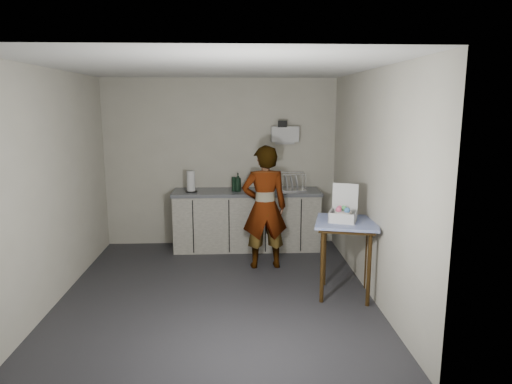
{
  "coord_description": "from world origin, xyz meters",
  "views": [
    {
      "loc": [
        0.23,
        -5.12,
        2.21
      ],
      "look_at": [
        0.49,
        0.45,
        1.13
      ],
      "focal_mm": 32.0,
      "sensor_mm": 36.0,
      "label": 1
    }
  ],
  "objects_px": {
    "dish_rack": "(292,186)",
    "soda_can": "(247,187)",
    "side_table": "(347,231)",
    "dark_bottle": "(234,184)",
    "bakery_box": "(343,213)",
    "paper_towel": "(191,182)",
    "kitchen_counter": "(247,221)",
    "soap_bottle": "(238,182)",
    "standing_man": "(265,207)"
  },
  "relations": [
    {
      "from": "dish_rack",
      "to": "soda_can",
      "type": "bearing_deg",
      "value": 179.03
    },
    {
      "from": "side_table",
      "to": "dark_bottle",
      "type": "relative_size",
      "value": 4.13
    },
    {
      "from": "dark_bottle",
      "to": "dish_rack",
      "type": "bearing_deg",
      "value": 1.79
    },
    {
      "from": "dish_rack",
      "to": "bakery_box",
      "type": "bearing_deg",
      "value": -78.85
    },
    {
      "from": "paper_towel",
      "to": "dish_rack",
      "type": "relative_size",
      "value": 0.83
    },
    {
      "from": "kitchen_counter",
      "to": "soap_bottle",
      "type": "distance_m",
      "value": 0.64
    },
    {
      "from": "side_table",
      "to": "dark_bottle",
      "type": "height_order",
      "value": "dark_bottle"
    },
    {
      "from": "standing_man",
      "to": "paper_towel",
      "type": "bearing_deg",
      "value": -40.9
    },
    {
      "from": "kitchen_counter",
      "to": "soda_can",
      "type": "xyz_separation_m",
      "value": [
        0.0,
        0.01,
        0.54
      ]
    },
    {
      "from": "dish_rack",
      "to": "soap_bottle",
      "type": "bearing_deg",
      "value": -176.49
    },
    {
      "from": "standing_man",
      "to": "paper_towel",
      "type": "distance_m",
      "value": 1.33
    },
    {
      "from": "paper_towel",
      "to": "dish_rack",
      "type": "height_order",
      "value": "paper_towel"
    },
    {
      "from": "soda_can",
      "to": "dish_rack",
      "type": "relative_size",
      "value": 0.31
    },
    {
      "from": "kitchen_counter",
      "to": "standing_man",
      "type": "bearing_deg",
      "value": -75.38
    },
    {
      "from": "side_table",
      "to": "paper_towel",
      "type": "bearing_deg",
      "value": 151.29
    },
    {
      "from": "standing_man",
      "to": "soda_can",
      "type": "distance_m",
      "value": 0.89
    },
    {
      "from": "bakery_box",
      "to": "kitchen_counter",
      "type": "bearing_deg",
      "value": 140.49
    },
    {
      "from": "side_table",
      "to": "dark_bottle",
      "type": "xyz_separation_m",
      "value": [
        -1.3,
        1.8,
        0.24
      ]
    },
    {
      "from": "side_table",
      "to": "standing_man",
      "type": "distance_m",
      "value": 1.32
    },
    {
      "from": "kitchen_counter",
      "to": "bakery_box",
      "type": "bearing_deg",
      "value": -59.8
    },
    {
      "from": "standing_man",
      "to": "paper_towel",
      "type": "height_order",
      "value": "standing_man"
    },
    {
      "from": "kitchen_counter",
      "to": "bakery_box",
      "type": "distance_m",
      "value": 2.17
    },
    {
      "from": "side_table",
      "to": "dish_rack",
      "type": "xyz_separation_m",
      "value": [
        -0.4,
        1.83,
        0.19
      ]
    },
    {
      "from": "dark_bottle",
      "to": "soda_can",
      "type": "bearing_deg",
      "value": 11.39
    },
    {
      "from": "bakery_box",
      "to": "soda_can",
      "type": "bearing_deg",
      "value": 140.26
    },
    {
      "from": "bakery_box",
      "to": "paper_towel",
      "type": "bearing_deg",
      "value": 157.48
    },
    {
      "from": "standing_man",
      "to": "soap_bottle",
      "type": "bearing_deg",
      "value": -70.4
    },
    {
      "from": "dish_rack",
      "to": "bakery_box",
      "type": "relative_size",
      "value": 0.93
    },
    {
      "from": "standing_man",
      "to": "bakery_box",
      "type": "distance_m",
      "value": 1.29
    },
    {
      "from": "bakery_box",
      "to": "soap_bottle",
      "type": "bearing_deg",
      "value": 144.27
    },
    {
      "from": "kitchen_counter",
      "to": "standing_man",
      "type": "distance_m",
      "value": 0.96
    },
    {
      "from": "soap_bottle",
      "to": "soda_can",
      "type": "height_order",
      "value": "soap_bottle"
    },
    {
      "from": "soap_bottle",
      "to": "dish_rack",
      "type": "height_order",
      "value": "soap_bottle"
    },
    {
      "from": "soap_bottle",
      "to": "bakery_box",
      "type": "relative_size",
      "value": 0.68
    },
    {
      "from": "side_table",
      "to": "paper_towel",
      "type": "xyz_separation_m",
      "value": [
        -1.94,
        1.77,
        0.28
      ]
    },
    {
      "from": "kitchen_counter",
      "to": "side_table",
      "type": "relative_size",
      "value": 2.5
    },
    {
      "from": "kitchen_counter",
      "to": "paper_towel",
      "type": "relative_size",
      "value": 7.02
    },
    {
      "from": "kitchen_counter",
      "to": "dish_rack",
      "type": "bearing_deg",
      "value": 0.15
    },
    {
      "from": "dark_bottle",
      "to": "bakery_box",
      "type": "xyz_separation_m",
      "value": [
        1.25,
        -1.79,
        -0.03
      ]
    },
    {
      "from": "soap_bottle",
      "to": "paper_towel",
      "type": "relative_size",
      "value": 0.87
    },
    {
      "from": "dish_rack",
      "to": "bakery_box",
      "type": "xyz_separation_m",
      "value": [
        0.36,
        -1.82,
        0.02
      ]
    },
    {
      "from": "side_table",
      "to": "dish_rack",
      "type": "distance_m",
      "value": 1.88
    },
    {
      "from": "soda_can",
      "to": "paper_towel",
      "type": "height_order",
      "value": "paper_towel"
    },
    {
      "from": "dark_bottle",
      "to": "standing_man",
      "type": "bearing_deg",
      "value": -63.04
    },
    {
      "from": "side_table",
      "to": "soap_bottle",
      "type": "distance_m",
      "value": 2.18
    },
    {
      "from": "standing_man",
      "to": "side_table",
      "type": "bearing_deg",
      "value": 127.31
    },
    {
      "from": "kitchen_counter",
      "to": "dark_bottle",
      "type": "xyz_separation_m",
      "value": [
        -0.2,
        -0.03,
        0.59
      ]
    },
    {
      "from": "soda_can",
      "to": "side_table",
      "type": "bearing_deg",
      "value": -59.2
    },
    {
      "from": "dark_bottle",
      "to": "kitchen_counter",
      "type": "bearing_deg",
      "value": 7.6
    },
    {
      "from": "soap_bottle",
      "to": "soda_can",
      "type": "xyz_separation_m",
      "value": [
        0.14,
        0.06,
        -0.08
      ]
    }
  ]
}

